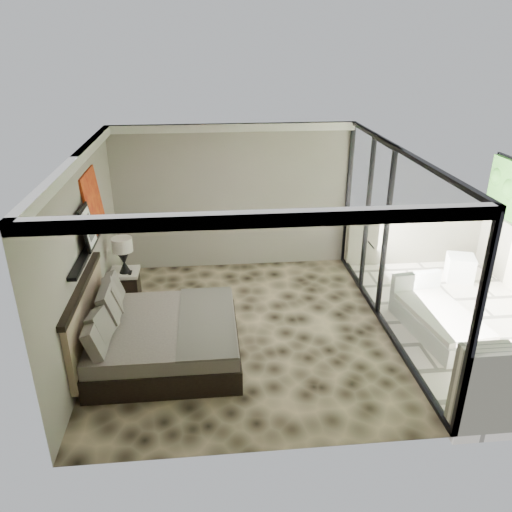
{
  "coord_description": "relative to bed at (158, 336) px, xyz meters",
  "views": [
    {
      "loc": [
        -0.47,
        -6.67,
        4.25
      ],
      "look_at": [
        0.23,
        0.4,
        1.1
      ],
      "focal_mm": 35.0,
      "sensor_mm": 36.0,
      "label": 1
    }
  ],
  "objects": [
    {
      "name": "floor",
      "position": [
        1.26,
        0.57,
        -0.34
      ],
      "size": [
        5.0,
        5.0,
        0.0
      ],
      "primitive_type": "plane",
      "color": "black",
      "rests_on": "ground"
    },
    {
      "name": "glass_wall",
      "position": [
        3.51,
        0.57,
        1.06
      ],
      "size": [
        0.08,
        5.0,
        2.8
      ],
      "primitive_type": "cube",
      "color": "white",
      "rests_on": "floor"
    },
    {
      "name": "table_lamp",
      "position": [
        -0.68,
        1.8,
        0.58
      ],
      "size": [
        0.34,
        0.34,
        0.63
      ],
      "color": "black",
      "rests_on": "nightstand"
    },
    {
      "name": "back_wall",
      "position": [
        1.26,
        3.06,
        1.06
      ],
      "size": [
        4.5,
        0.02,
        2.8
      ],
      "primitive_type": "cube",
      "color": "gray",
      "rests_on": "floor"
    },
    {
      "name": "left_wall",
      "position": [
        -0.98,
        0.57,
        1.06
      ],
      "size": [
        0.02,
        5.0,
        2.8
      ],
      "primitive_type": "cube",
      "color": "gray",
      "rests_on": "floor"
    },
    {
      "name": "ceiling",
      "position": [
        1.26,
        0.57,
        2.45
      ],
      "size": [
        4.5,
        5.0,
        0.02
      ],
      "primitive_type": "cube",
      "color": "silver",
      "rests_on": "back_wall"
    },
    {
      "name": "picture_ledge",
      "position": [
        -0.92,
        0.67,
        1.16
      ],
      "size": [
        0.12,
        2.2,
        0.05
      ],
      "primitive_type": "cube",
      "color": "black",
      "rests_on": "left_wall"
    },
    {
      "name": "ottoman",
      "position": [
        5.46,
        1.97,
        -0.11
      ],
      "size": [
        0.6,
        0.6,
        0.48
      ],
      "primitive_type": "cube",
      "rotation": [
        0.0,
        0.0,
        -0.3
      ],
      "color": "white",
      "rests_on": "terrace_slab"
    },
    {
      "name": "framed_print",
      "position": [
        -0.88,
        0.54,
        1.48
      ],
      "size": [
        0.11,
        0.5,
        0.6
      ],
      "primitive_type": "cube",
      "rotation": [
        0.0,
        -0.14,
        0.0
      ],
      "color": "black",
      "rests_on": "picture_ledge"
    },
    {
      "name": "nightstand",
      "position": [
        -0.7,
        1.85,
        -0.1
      ],
      "size": [
        0.58,
        0.58,
        0.49
      ],
      "primitive_type": "cube",
      "rotation": [
        0.0,
        0.0,
        -0.22
      ],
      "color": "black",
      "rests_on": "floor"
    },
    {
      "name": "bed",
      "position": [
        0.0,
        0.0,
        0.0
      ],
      "size": [
        2.11,
        2.05,
        1.17
      ],
      "color": "black",
      "rests_on": "floor"
    },
    {
      "name": "abstract_canvas",
      "position": [
        -0.93,
        1.26,
        1.63
      ],
      "size": [
        0.13,
        0.9,
        0.9
      ],
      "primitive_type": "cube",
      "rotation": [
        0.0,
        -0.1,
        0.0
      ],
      "color": "#B4180F",
      "rests_on": "picture_ledge"
    },
    {
      "name": "terrace_slab",
      "position": [
        5.01,
        0.57,
        -0.4
      ],
      "size": [
        3.0,
        5.0,
        0.12
      ],
      "primitive_type": "cube",
      "color": "beige",
      "rests_on": "ground"
    },
    {
      "name": "lounger",
      "position": [
        4.28,
        0.25,
        -0.14
      ],
      "size": [
        1.09,
        1.81,
        0.67
      ],
      "rotation": [
        0.0,
        0.0,
        0.14
      ],
      "color": "silver",
      "rests_on": "terrace_slab"
    }
  ]
}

